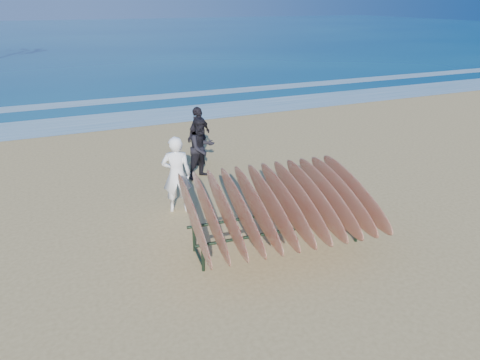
{
  "coord_description": "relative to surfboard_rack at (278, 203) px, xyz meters",
  "views": [
    {
      "loc": [
        -3.02,
        -6.29,
        4.22
      ],
      "look_at": [
        0.0,
        0.8,
        0.95
      ],
      "focal_mm": 32.0,
      "sensor_mm": 36.0,
      "label": 1
    }
  ],
  "objects": [
    {
      "name": "foam_near",
      "position": [
        -0.28,
        10.29,
        -0.87
      ],
      "size": [
        160.0,
        160.0,
        0.0
      ],
      "primitive_type": "plane",
      "color": "white",
      "rests_on": "ground"
    },
    {
      "name": "ocean",
      "position": [
        -0.28,
        55.29,
        -0.87
      ],
      "size": [
        160.0,
        160.0,
        0.0
      ],
      "primitive_type": "plane",
      "color": "navy",
      "rests_on": "ground"
    },
    {
      "name": "person_dark_b",
      "position": [
        0.04,
        4.68,
        -0.08
      ],
      "size": [
        0.98,
        0.88,
        1.6
      ],
      "primitive_type": "imported",
      "rotation": [
        0.0,
        0.0,
        3.79
      ],
      "color": "black",
      "rests_on": "ground"
    },
    {
      "name": "person_dark_a",
      "position": [
        -0.21,
        3.7,
        -0.09
      ],
      "size": [
        0.92,
        0.82,
        1.57
      ],
      "primitive_type": "imported",
      "rotation": [
        0.0,
        0.0,
        0.35
      ],
      "color": "black",
      "rests_on": "ground"
    },
    {
      "name": "person_white",
      "position": [
        -1.28,
        2.13,
        -0.05
      ],
      "size": [
        0.69,
        0.55,
        1.67
      ],
      "primitive_type": "imported",
      "rotation": [
        0.0,
        0.0,
        2.87
      ],
      "color": "white",
      "rests_on": "ground"
    },
    {
      "name": "ground",
      "position": [
        -0.28,
        0.29,
        -0.88
      ],
      "size": [
        120.0,
        120.0,
        0.0
      ],
      "primitive_type": "plane",
      "color": "tan",
      "rests_on": "ground"
    },
    {
      "name": "foam_far",
      "position": [
        -0.28,
        13.79,
        -0.87
      ],
      "size": [
        160.0,
        160.0,
        0.0
      ],
      "primitive_type": "plane",
      "color": "white",
      "rests_on": "ground"
    },
    {
      "name": "surfboard_rack",
      "position": [
        0.0,
        0.0,
        0.0
      ],
      "size": [
        3.35,
        2.78,
        1.41
      ],
      "rotation": [
        0.0,
        0.0,
        -0.08
      ],
      "color": "#1D2E20",
      "rests_on": "ground"
    }
  ]
}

